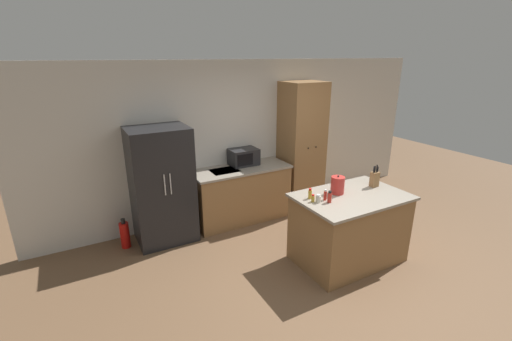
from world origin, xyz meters
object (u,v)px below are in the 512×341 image
object	(u,v)px
microwave	(244,157)
spice_bottle_green_herb	(325,195)
spice_bottle_short_red	(313,198)
knife_block	(375,179)
spice_bottle_amber_oil	(330,197)
spice_bottle_tall_dark	(318,199)
refrigerator	(162,186)
kettle	(338,185)
fire_extinguisher	(125,235)
spice_bottle_pale_salt	(310,194)
pantry_cabinet	(301,146)

from	to	relation	value
microwave	spice_bottle_green_herb	size ratio (longest dim) A/B	3.29
spice_bottle_short_red	knife_block	bearing A→B (deg)	0.32
spice_bottle_short_red	spice_bottle_amber_oil	distance (m)	0.20
microwave	knife_block	size ratio (longest dim) A/B	1.46
spice_bottle_tall_dark	spice_bottle_short_red	size ratio (longest dim) A/B	1.06
microwave	spice_bottle_green_herb	xyz separation A→B (m)	(0.20, -1.85, -0.04)
refrigerator	spice_bottle_short_red	world-z (taller)	refrigerator
kettle	fire_extinguisher	xyz separation A→B (m)	(-2.48, 1.63, -0.86)
spice_bottle_amber_oil	microwave	bearing A→B (deg)	95.70
spice_bottle_pale_salt	kettle	bearing A→B (deg)	-4.83
fire_extinguisher	kettle	bearing A→B (deg)	-33.34
spice_bottle_tall_dark	spice_bottle_amber_oil	size ratio (longest dim) A/B	0.68
knife_block	spice_bottle_amber_oil	bearing A→B (deg)	-172.46
pantry_cabinet	fire_extinguisher	bearing A→B (deg)	-179.60
pantry_cabinet	spice_bottle_green_herb	size ratio (longest dim) A/B	15.95
knife_block	kettle	xyz separation A→B (m)	(-0.61, 0.06, -0.00)
spice_bottle_short_red	spice_bottle_green_herb	distance (m)	0.17
knife_block	spice_bottle_short_red	xyz separation A→B (m)	(-1.06, -0.01, -0.07)
spice_bottle_green_herb	spice_bottle_short_red	bearing A→B (deg)	170.90
microwave	spice_bottle_short_red	bearing A→B (deg)	-89.18
pantry_cabinet	spice_bottle_green_herb	distance (m)	1.97
spice_bottle_tall_dark	spice_bottle_amber_oil	bearing A→B (deg)	-28.85
knife_block	spice_bottle_green_herb	xyz separation A→B (m)	(-0.89, -0.03, -0.05)
spice_bottle_amber_oil	spice_bottle_pale_salt	bearing A→B (deg)	122.56
spice_bottle_tall_dark	fire_extinguisher	world-z (taller)	spice_bottle_tall_dark
spice_bottle_pale_salt	kettle	xyz separation A→B (m)	(0.42, -0.04, 0.05)
knife_block	spice_bottle_amber_oil	world-z (taller)	knife_block
spice_bottle_green_herb	spice_bottle_pale_salt	xyz separation A→B (m)	(-0.14, 0.13, -0.00)
microwave	refrigerator	bearing A→B (deg)	-173.85
refrigerator	spice_bottle_short_red	size ratio (longest dim) A/B	17.60
refrigerator	spice_bottle_amber_oil	xyz separation A→B (m)	(1.61, -1.79, 0.15)
spice_bottle_green_herb	kettle	size ratio (longest dim) A/B	0.56
spice_bottle_pale_salt	fire_extinguisher	xyz separation A→B (m)	(-2.06, 1.60, -0.81)
refrigerator	spice_bottle_green_herb	world-z (taller)	refrigerator
kettle	fire_extinguisher	world-z (taller)	kettle
microwave	kettle	xyz separation A→B (m)	(0.47, -1.76, 0.01)
spice_bottle_amber_oil	kettle	world-z (taller)	kettle
pantry_cabinet	spice_bottle_tall_dark	bearing A→B (deg)	-120.18
knife_block	kettle	bearing A→B (deg)	174.38
pantry_cabinet	fire_extinguisher	size ratio (longest dim) A/B	4.95
microwave	spice_bottle_tall_dark	xyz separation A→B (m)	(0.07, -1.87, -0.06)
pantry_cabinet	microwave	world-z (taller)	pantry_cabinet
spice_bottle_pale_salt	pantry_cabinet	bearing A→B (deg)	57.25
spice_bottle_amber_oil	kettle	size ratio (longest dim) A/B	0.60
spice_bottle_tall_dark	kettle	distance (m)	0.42
refrigerator	microwave	size ratio (longest dim) A/B	3.71
knife_block	fire_extinguisher	size ratio (longest dim) A/B	0.70
refrigerator	microwave	world-z (taller)	refrigerator
spice_bottle_tall_dark	spice_bottle_green_herb	world-z (taller)	spice_bottle_green_herb
knife_block	spice_bottle_tall_dark	world-z (taller)	knife_block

